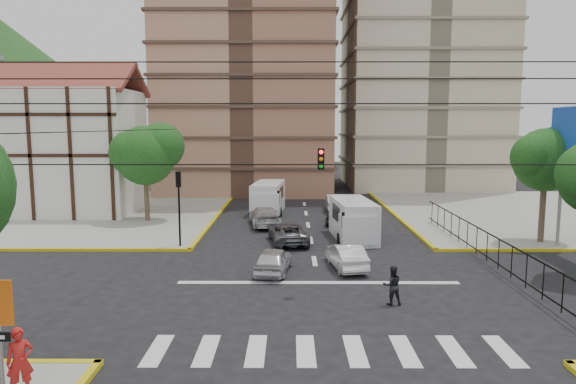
{
  "coord_description": "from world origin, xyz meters",
  "views": [
    {
      "loc": [
        -1.3,
        -21.75,
        7.23
      ],
      "look_at": [
        -1.41,
        2.94,
        4.0
      ],
      "focal_mm": 32.0,
      "sensor_mm": 36.0,
      "label": 1
    }
  ],
  "objects_px": {
    "car_white_front_right": "(346,256)",
    "pedestrian_sw_corner": "(20,361)",
    "van_right_lane": "(354,221)",
    "car_silver_front_left": "(273,260)",
    "traffic_light_nw": "(179,196)",
    "pedestrian_crosswalk": "(392,285)",
    "van_left_lane": "(268,199)"
  },
  "relations": [
    {
      "from": "van_right_lane",
      "to": "car_white_front_right",
      "type": "distance_m",
      "value": 6.65
    },
    {
      "from": "traffic_light_nw",
      "to": "pedestrian_sw_corner",
      "type": "xyz_separation_m",
      "value": [
        -0.61,
        -16.81,
        -2.05
      ]
    },
    {
      "from": "car_white_front_right",
      "to": "pedestrian_sw_corner",
      "type": "relative_size",
      "value": 2.12
    },
    {
      "from": "traffic_light_nw",
      "to": "car_white_front_right",
      "type": "xyz_separation_m",
      "value": [
        9.34,
        -4.17,
        -2.47
      ]
    },
    {
      "from": "pedestrian_sw_corner",
      "to": "pedestrian_crosswalk",
      "type": "relative_size",
      "value": 1.14
    },
    {
      "from": "van_left_lane",
      "to": "pedestrian_crosswalk",
      "type": "distance_m",
      "value": 22.51
    },
    {
      "from": "van_left_lane",
      "to": "car_white_front_right",
      "type": "height_order",
      "value": "van_left_lane"
    },
    {
      "from": "traffic_light_nw",
      "to": "pedestrian_sw_corner",
      "type": "relative_size",
      "value": 2.4
    },
    {
      "from": "van_right_lane",
      "to": "car_silver_front_left",
      "type": "distance_m",
      "value": 8.82
    },
    {
      "from": "traffic_light_nw",
      "to": "van_right_lane",
      "type": "relative_size",
      "value": 0.77
    },
    {
      "from": "pedestrian_sw_corner",
      "to": "car_silver_front_left",
      "type": "bearing_deg",
      "value": 33.67
    },
    {
      "from": "car_silver_front_left",
      "to": "pedestrian_sw_corner",
      "type": "relative_size",
      "value": 2.05
    },
    {
      "from": "van_right_lane",
      "to": "car_silver_front_left",
      "type": "xyz_separation_m",
      "value": [
        -4.83,
        -7.35,
        -0.57
      ]
    },
    {
      "from": "traffic_light_nw",
      "to": "pedestrian_crosswalk",
      "type": "height_order",
      "value": "traffic_light_nw"
    },
    {
      "from": "van_right_lane",
      "to": "car_white_front_right",
      "type": "height_order",
      "value": "van_right_lane"
    },
    {
      "from": "van_right_lane",
      "to": "van_left_lane",
      "type": "relative_size",
      "value": 0.99
    },
    {
      "from": "traffic_light_nw",
      "to": "car_silver_front_left",
      "type": "distance_m",
      "value": 7.96
    },
    {
      "from": "traffic_light_nw",
      "to": "van_left_lane",
      "type": "relative_size",
      "value": 0.76
    },
    {
      "from": "pedestrian_sw_corner",
      "to": "traffic_light_nw",
      "type": "bearing_deg",
      "value": 59.61
    },
    {
      "from": "van_left_lane",
      "to": "pedestrian_crosswalk",
      "type": "bearing_deg",
      "value": -68.66
    },
    {
      "from": "car_silver_front_left",
      "to": "van_right_lane",
      "type": "bearing_deg",
      "value": -115.32
    },
    {
      "from": "traffic_light_nw",
      "to": "pedestrian_sw_corner",
      "type": "bearing_deg",
      "value": -92.07
    },
    {
      "from": "pedestrian_crosswalk",
      "to": "van_left_lane",
      "type": "bearing_deg",
      "value": -80.17
    },
    {
      "from": "traffic_light_nw",
      "to": "car_silver_front_left",
      "type": "relative_size",
      "value": 1.18
    },
    {
      "from": "pedestrian_sw_corner",
      "to": "pedestrian_crosswalk",
      "type": "distance_m",
      "value": 13.4
    },
    {
      "from": "van_left_lane",
      "to": "traffic_light_nw",
      "type": "bearing_deg",
      "value": -104.9
    },
    {
      "from": "pedestrian_crosswalk",
      "to": "car_white_front_right",
      "type": "bearing_deg",
      "value": -82.01
    },
    {
      "from": "car_silver_front_left",
      "to": "pedestrian_crosswalk",
      "type": "relative_size",
      "value": 2.33
    },
    {
      "from": "traffic_light_nw",
      "to": "pedestrian_crosswalk",
      "type": "relative_size",
      "value": 2.74
    },
    {
      "from": "van_left_lane",
      "to": "car_silver_front_left",
      "type": "bearing_deg",
      "value": -80.64
    },
    {
      "from": "traffic_light_nw",
      "to": "van_right_lane",
      "type": "xyz_separation_m",
      "value": [
        10.51,
        2.36,
        -1.9
      ]
    },
    {
      "from": "car_silver_front_left",
      "to": "pedestrian_crosswalk",
      "type": "height_order",
      "value": "pedestrian_crosswalk"
    }
  ]
}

